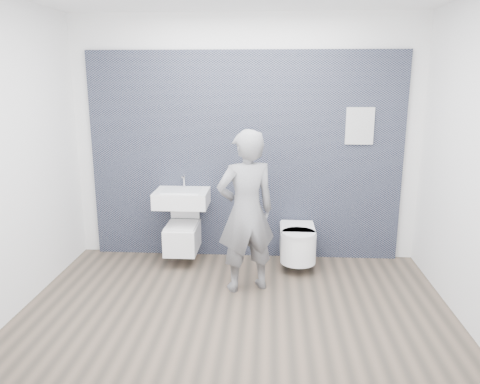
# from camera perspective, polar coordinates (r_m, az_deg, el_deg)

# --- Properties ---
(ground) EXTENTS (4.00, 4.00, 0.00)m
(ground) POSITION_cam_1_polar(r_m,az_deg,el_deg) (4.43, -0.53, -14.57)
(ground) COLOR brown
(ground) RESTS_ON ground
(room_shell) EXTENTS (4.00, 4.00, 4.00)m
(room_shell) POSITION_cam_1_polar(r_m,az_deg,el_deg) (3.91, -0.58, 8.43)
(room_shell) COLOR silver
(room_shell) RESTS_ON ground
(tile_wall) EXTENTS (3.60, 0.06, 2.40)m
(tile_wall) POSITION_cam_1_polar(r_m,az_deg,el_deg) (5.76, 0.57, -7.59)
(tile_wall) COLOR black
(tile_wall) RESTS_ON ground
(washbasin) EXTENTS (0.60, 0.45, 0.45)m
(washbasin) POSITION_cam_1_polar(r_m,az_deg,el_deg) (5.36, -7.11, -0.69)
(washbasin) COLOR white
(washbasin) RESTS_ON ground
(toilet_square) EXTENTS (0.36, 0.52, 0.70)m
(toilet_square) POSITION_cam_1_polar(r_m,az_deg,el_deg) (5.47, -7.02, -5.30)
(toilet_square) COLOR white
(toilet_square) RESTS_ON ground
(toilet_rounded) EXTENTS (0.39, 0.66, 0.36)m
(toilet_rounded) POSITION_cam_1_polar(r_m,az_deg,el_deg) (5.32, 7.04, -6.20)
(toilet_rounded) COLOR white
(toilet_rounded) RESTS_ON ground
(info_placard) EXTENTS (0.31, 0.03, 0.41)m
(info_placard) POSITION_cam_1_polar(r_m,az_deg,el_deg) (5.80, 13.45, -7.85)
(info_placard) COLOR white
(info_placard) RESTS_ON ground
(visitor) EXTENTS (0.70, 0.59, 1.63)m
(visitor) POSITION_cam_1_polar(r_m,az_deg,el_deg) (4.61, 0.75, -2.42)
(visitor) COLOR slate
(visitor) RESTS_ON ground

